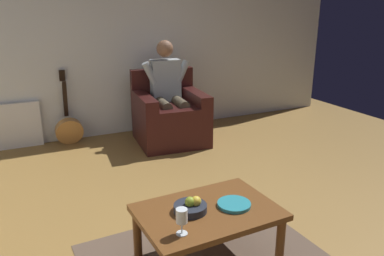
% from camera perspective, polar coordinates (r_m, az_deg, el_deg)
% --- Properties ---
extents(ground_plane, '(7.60, 7.60, 0.00)m').
position_cam_1_polar(ground_plane, '(3.08, 5.65, -15.91)').
color(ground_plane, olive).
extents(wall_back, '(6.73, 0.06, 2.71)m').
position_cam_1_polar(wall_back, '(5.28, -10.72, 13.69)').
color(wall_back, silver).
rests_on(wall_back, ground).
extents(armchair, '(0.91, 0.91, 0.91)m').
position_cam_1_polar(armchair, '(4.96, -3.34, 1.63)').
color(armchair, '#371513').
rests_on(armchair, ground).
extents(person_seated, '(0.64, 0.63, 1.29)m').
position_cam_1_polar(person_seated, '(4.90, -3.50, 5.83)').
color(person_seated, '#98A3A9').
rests_on(person_seated, ground).
extents(coffee_table, '(0.94, 0.67, 0.41)m').
position_cam_1_polar(coffee_table, '(2.64, 2.37, -13.10)').
color(coffee_table, brown).
rests_on(coffee_table, ground).
extents(guitar, '(0.34, 0.27, 0.94)m').
position_cam_1_polar(guitar, '(5.14, -17.80, -0.01)').
color(guitar, '#B67B3E').
rests_on(guitar, ground).
extents(radiator, '(0.65, 0.06, 0.57)m').
position_cam_1_polar(radiator, '(5.21, -25.02, 0.26)').
color(radiator, white).
rests_on(radiator, ground).
extents(wine_glass_near, '(0.07, 0.07, 0.17)m').
position_cam_1_polar(wine_glass_near, '(2.31, -1.54, -13.16)').
color(wine_glass_near, silver).
rests_on(wine_glass_near, coffee_table).
extents(fruit_bowl, '(0.22, 0.22, 0.11)m').
position_cam_1_polar(fruit_bowl, '(2.58, -0.17, -11.60)').
color(fruit_bowl, '#212631').
rests_on(fruit_bowl, coffee_table).
extents(decorative_dish, '(0.23, 0.23, 0.02)m').
position_cam_1_polar(decorative_dish, '(2.67, 6.26, -11.20)').
color(decorative_dish, teal).
rests_on(decorative_dish, coffee_table).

